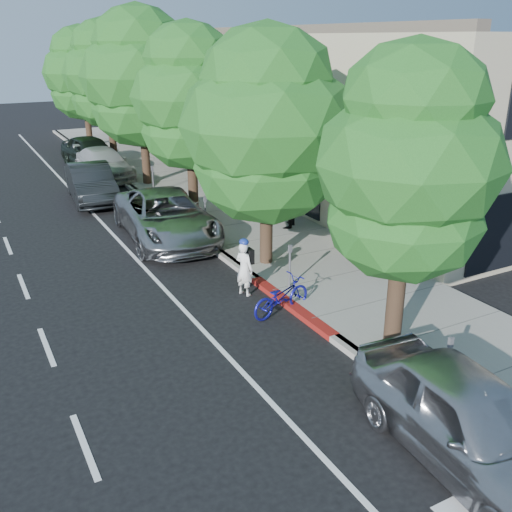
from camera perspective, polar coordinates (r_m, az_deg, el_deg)
ground at (r=14.80m, az=5.57°, el=-6.72°), size 120.00×120.00×0.00m
sidewalk at (r=22.23m, az=-0.88°, el=3.23°), size 4.60×56.00×0.15m
curb at (r=21.33m, az=-6.38°, el=2.32°), size 0.30×56.00×0.15m
curb_red_segment at (r=15.51m, az=3.53°, el=-4.98°), size 0.32×4.00×0.15m
storefront_building at (r=33.63m, az=2.38°, el=15.25°), size 10.00×36.00×7.00m
street_tree_0 at (r=12.38m, az=14.99°, el=8.53°), size 4.00×4.00×6.94m
street_tree_1 at (r=17.17m, az=1.10°, el=12.71°), size 5.21×5.21×7.36m
street_tree_2 at (r=22.51m, az=-6.67°, el=15.33°), size 4.47×4.47×7.54m
street_tree_3 at (r=28.12m, az=-11.51°, el=16.99°), size 5.54×5.54×8.39m
street_tree_4 at (r=33.90m, az=-14.68°, el=17.09°), size 4.82×4.82×7.96m
street_tree_5 at (r=39.75m, az=-16.91°, el=17.01°), size 5.05×5.05×7.70m
cyclist at (r=16.02m, az=-1.18°, el=-1.29°), size 0.56×0.67×1.57m
bicycle at (r=15.04m, az=2.54°, el=-4.06°), size 1.98×1.05×0.99m
silver_suv at (r=20.76m, az=-9.00°, el=3.93°), size 3.36×6.38×1.71m
dark_sedan at (r=26.55m, az=-16.16°, el=7.02°), size 2.14×5.09×1.64m
white_pickup at (r=30.98m, az=-14.98°, el=8.92°), size 2.35×5.25×1.49m
dark_suv_far at (r=33.65m, az=-16.19°, el=9.95°), size 2.78×5.41×1.76m
near_car_a at (r=10.61m, az=20.55°, el=-15.15°), size 2.36×5.05×1.67m
pedestrian at (r=21.35m, az=3.10°, el=5.37°), size 1.19×1.18×1.94m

